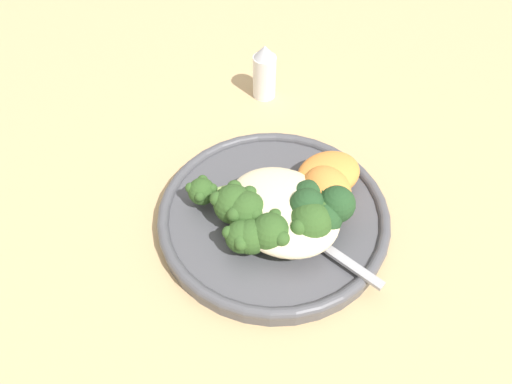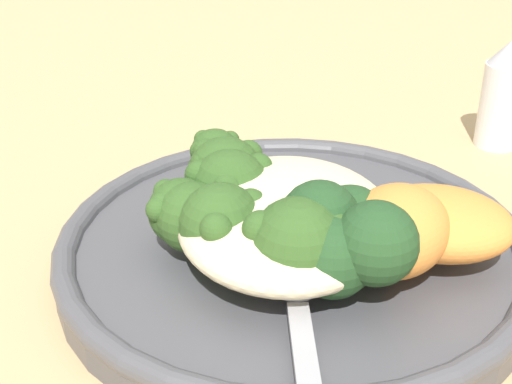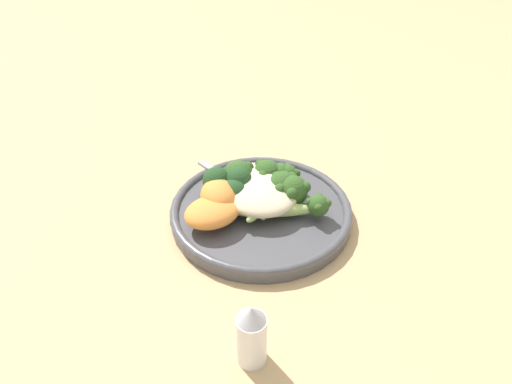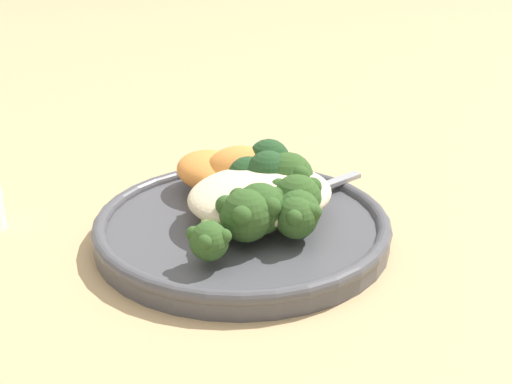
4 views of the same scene
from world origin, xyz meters
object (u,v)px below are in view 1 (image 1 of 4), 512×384
(spoon, at_px, (318,241))
(broccoli_stalk_2, at_px, (247,208))
(quinoa_mound, at_px, (282,210))
(sweet_potato_chunk_0, at_px, (327,190))
(broccoli_stalk_3, at_px, (253,219))
(broccoli_stalk_6, at_px, (284,223))
(broccoli_stalk_0, at_px, (231,190))
(plate, at_px, (273,216))
(broccoli_stalk_4, at_px, (255,230))
(sweet_potato_chunk_1, at_px, (328,174))
(salt_shaker, at_px, (264,72))
(kale_tuft, at_px, (321,205))
(broccoli_stalk_5, at_px, (271,226))
(broccoli_stalk_1, at_px, (237,202))
(broccoli_stalk_7, at_px, (307,220))

(spoon, bearing_deg, broccoli_stalk_2, -160.98)
(quinoa_mound, height_order, sweet_potato_chunk_0, sweet_potato_chunk_0)
(broccoli_stalk_3, relative_size, broccoli_stalk_6, 1.32)
(broccoli_stalk_0, bearing_deg, sweet_potato_chunk_0, 167.90)
(plate, height_order, broccoli_stalk_4, broccoli_stalk_4)
(sweet_potato_chunk_1, bearing_deg, spoon, 126.18)
(broccoli_stalk_4, bearing_deg, sweet_potato_chunk_1, 152.34)
(salt_shaker, bearing_deg, kale_tuft, 150.94)
(broccoli_stalk_4, bearing_deg, quinoa_mound, 149.17)
(broccoli_stalk_0, xyz_separation_m, broccoli_stalk_5, (-0.06, 0.00, 0.01))
(spoon, xyz_separation_m, salt_shaker, (0.22, -0.14, 0.01))
(broccoli_stalk_2, height_order, broccoli_stalk_3, broccoli_stalk_2)
(plate, xyz_separation_m, sweet_potato_chunk_0, (-0.03, -0.05, 0.03))
(quinoa_mound, xyz_separation_m, broccoli_stalk_5, (-0.01, 0.02, 0.00))
(quinoa_mound, bearing_deg, broccoli_stalk_1, 38.44)
(broccoli_stalk_4, bearing_deg, broccoli_stalk_2, -143.65)
(broccoli_stalk_3, bearing_deg, plate, 163.48)
(broccoli_stalk_6, bearing_deg, broccoli_stalk_1, -122.72)
(quinoa_mound, xyz_separation_m, kale_tuft, (-0.02, -0.03, 0.01))
(broccoli_stalk_3, xyz_separation_m, broccoli_stalk_7, (-0.04, -0.03, 0.01))
(broccoli_stalk_7, bearing_deg, kale_tuft, 110.56)
(broccoli_stalk_2, bearing_deg, broccoli_stalk_3, 69.36)
(broccoli_stalk_4, bearing_deg, broccoli_stalk_7, 118.17)
(broccoli_stalk_2, distance_m, broccoli_stalk_3, 0.01)
(quinoa_mound, height_order, salt_shaker, salt_shaker)
(broccoli_stalk_0, relative_size, broccoli_stalk_5, 1.32)
(plate, bearing_deg, broccoli_stalk_4, 110.10)
(plate, height_order, broccoli_stalk_7, broccoli_stalk_7)
(broccoli_stalk_0, bearing_deg, broccoli_stalk_7, 140.44)
(broccoli_stalk_6, xyz_separation_m, sweet_potato_chunk_0, (-0.00, -0.06, 0.01))
(broccoli_stalk_0, bearing_deg, salt_shaker, -108.45)
(broccoli_stalk_4, bearing_deg, broccoli_stalk_3, -156.09)
(broccoli_stalk_2, height_order, broccoli_stalk_6, broccoli_stalk_2)
(broccoli_stalk_3, bearing_deg, broccoli_stalk_2, -123.28)
(plate, relative_size, sweet_potato_chunk_1, 3.36)
(quinoa_mound, relative_size, broccoli_stalk_6, 1.39)
(quinoa_mound, height_order, broccoli_stalk_4, broccoli_stalk_4)
(broccoli_stalk_4, height_order, sweet_potato_chunk_1, broccoli_stalk_4)
(quinoa_mound, height_order, broccoli_stalk_5, broccoli_stalk_5)
(broccoli_stalk_4, distance_m, sweet_potato_chunk_0, 0.09)
(broccoli_stalk_1, height_order, broccoli_stalk_6, broccoli_stalk_1)
(quinoa_mound, xyz_separation_m, spoon, (-0.04, -0.01, -0.01))
(plate, bearing_deg, broccoli_stalk_0, 27.17)
(broccoli_stalk_7, height_order, salt_shaker, salt_shaker)
(plate, bearing_deg, broccoli_stalk_6, 158.23)
(sweet_potato_chunk_0, bearing_deg, broccoli_stalk_6, 86.66)
(broccoli_stalk_3, relative_size, broccoli_stalk_7, 1.13)
(broccoli_stalk_3, relative_size, broccoli_stalk_5, 1.37)
(broccoli_stalk_4, xyz_separation_m, kale_tuft, (-0.02, -0.06, 0.01))
(sweet_potato_chunk_0, height_order, sweet_potato_chunk_1, sweet_potato_chunk_0)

